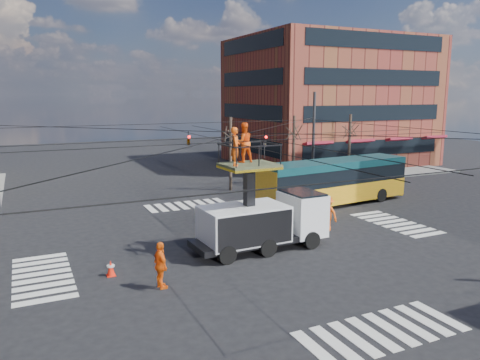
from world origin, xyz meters
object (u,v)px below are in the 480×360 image
Objects in this scene: city_bus at (334,181)px; flagger at (327,214)px; utility_truck at (263,209)px; traffic_cone at (111,268)px; worker_ground at (161,265)px.

flagger is (-4.27, -5.21, -0.72)m from city_bus.
utility_truck reaches higher than traffic_cone.
utility_truck is 7.90m from traffic_cone.
city_bus reaches higher than flagger.
city_bus reaches higher than worker_ground.
worker_ground is 11.66m from flagger.
traffic_cone is 0.35× the size of flagger.
utility_truck is 6.73m from worker_ground.
traffic_cone is 0.36× the size of worker_ground.
flagger is at bearing 12.05° from utility_truck.
city_bus is 6.01× the size of flagger.
worker_ground is 0.97× the size of flagger.
city_bus is 6.77m from flagger.
utility_truck is 5.17m from flagger.
worker_ground is at bearing -158.43° from utility_truck.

